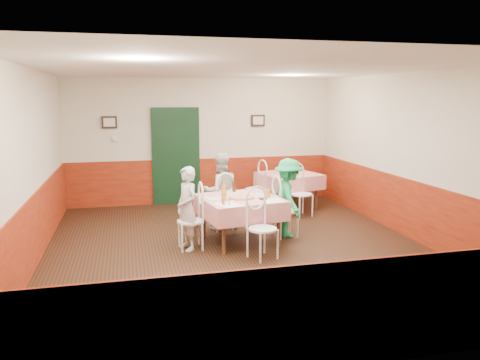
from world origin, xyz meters
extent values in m
plane|color=black|center=(0.00, 0.00, 0.00)|extent=(7.00, 7.00, 0.00)
plane|color=white|center=(0.00, 0.00, 2.80)|extent=(7.00, 7.00, 0.00)
cube|color=beige|center=(0.00, 3.50, 1.40)|extent=(6.00, 0.10, 2.80)
cube|color=beige|center=(0.00, -3.50, 1.40)|extent=(6.00, 0.10, 2.80)
cube|color=beige|center=(-3.00, 0.00, 1.40)|extent=(0.10, 7.00, 2.80)
cube|color=beige|center=(3.00, 0.00, 1.40)|extent=(0.10, 7.00, 2.80)
cube|color=maroon|center=(0.00, 3.48, 0.50)|extent=(6.00, 0.03, 1.00)
cube|color=maroon|center=(0.00, -3.48, 0.50)|extent=(6.00, 0.03, 1.00)
cube|color=maroon|center=(-2.98, 0.00, 0.50)|extent=(0.03, 7.00, 1.00)
cube|color=maroon|center=(2.98, 0.00, 0.50)|extent=(0.03, 7.00, 1.00)
cube|color=black|center=(-0.60, 3.45, 1.05)|extent=(0.96, 0.06, 2.10)
cube|color=black|center=(-2.00, 3.45, 1.85)|extent=(0.32, 0.03, 0.26)
cube|color=black|center=(1.30, 3.45, 1.85)|extent=(0.32, 0.03, 0.26)
cube|color=white|center=(-1.90, 3.45, 1.50)|extent=(0.10, 0.03, 0.10)
cube|color=red|center=(0.11, 0.29, 0.38)|extent=(1.41, 1.41, 0.77)
cube|color=red|center=(1.72, 2.44, 0.38)|extent=(1.38, 1.38, 0.77)
cylinder|color=#B74723|center=(0.12, 0.23, 0.77)|extent=(0.46, 0.46, 0.03)
cylinder|color=white|center=(-0.33, 0.24, 0.77)|extent=(0.29, 0.29, 0.01)
cylinder|color=white|center=(0.52, 0.38, 0.77)|extent=(0.29, 0.29, 0.01)
cylinder|color=white|center=(0.06, 0.72, 0.77)|extent=(0.29, 0.29, 0.01)
cylinder|color=#BF7219|center=(-0.22, 0.01, 0.83)|extent=(0.09, 0.09, 0.15)
cylinder|color=#BF7219|center=(0.55, 0.16, 0.83)|extent=(0.08, 0.08, 0.13)
cylinder|color=#BF7219|center=(-0.08, 0.69, 0.83)|extent=(0.09, 0.09, 0.15)
cylinder|color=#381C0A|center=(0.11, 0.73, 0.88)|extent=(0.07, 0.07, 0.23)
cylinder|color=silver|center=(-0.25, -0.21, 0.81)|extent=(0.04, 0.04, 0.09)
cylinder|color=silver|center=(-0.18, -0.21, 0.81)|extent=(0.04, 0.04, 0.09)
cylinder|color=#B23319|center=(-0.27, -0.16, 0.81)|extent=(0.04, 0.04, 0.09)
cube|color=white|center=(-0.19, -0.18, 0.76)|extent=(0.41, 0.47, 0.00)
cube|color=white|center=(0.57, -0.04, 0.76)|extent=(0.32, 0.41, 0.00)
cube|color=black|center=(0.43, 0.06, 0.77)|extent=(0.12, 0.11, 0.02)
imported|color=gray|center=(-0.78, 0.14, 0.66)|extent=(0.46, 0.56, 1.32)
imported|color=gray|center=(-0.04, 1.18, 0.70)|extent=(0.75, 0.62, 1.40)
imported|color=gray|center=(0.99, 0.44, 0.68)|extent=(0.52, 0.88, 1.35)
camera|label=1|loc=(-1.66, -6.96, 2.37)|focal=35.00mm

